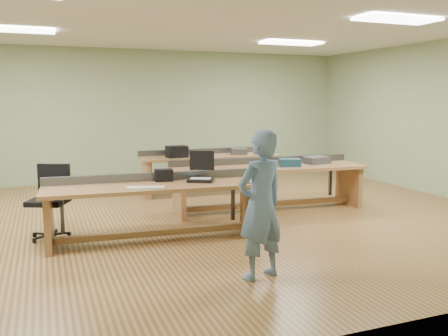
{
  "coord_description": "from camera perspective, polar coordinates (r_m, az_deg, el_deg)",
  "views": [
    {
      "loc": [
        -2.18,
        -6.98,
        1.87
      ],
      "look_at": [
        0.27,
        -0.6,
        0.88
      ],
      "focal_mm": 38.0,
      "sensor_mm": 36.0,
      "label": 1
    }
  ],
  "objects": [
    {
      "name": "workbench_mid",
      "position": [
        8.08,
        5.29,
        -1.06
      ],
      "size": [
        3.34,
        1.13,
        0.86
      ],
      "rotation": [
        0.0,
        0.0,
        -0.08
      ],
      "color": "#9F7343",
      "rests_on": "floor"
    },
    {
      "name": "person",
      "position": [
        4.94,
        4.42,
        -4.48
      ],
      "size": [
        0.65,
        0.52,
        1.57
      ],
      "primitive_type": "imported",
      "rotation": [
        0.0,
        0.0,
        3.42
      ],
      "color": "#6B81AF",
      "rests_on": "floor"
    },
    {
      "name": "workbench_front",
      "position": [
        6.4,
        -8.29,
        -3.66
      ],
      "size": [
        2.94,
        0.96,
        0.86
      ],
      "rotation": [
        0.0,
        0.0,
        -0.07
      ],
      "color": "#9F7343",
      "rests_on": "floor"
    },
    {
      "name": "laptop_base",
      "position": [
        6.53,
        -2.83,
        -1.45
      ],
      "size": [
        0.44,
        0.41,
        0.04
      ],
      "primitive_type": "cube",
      "rotation": [
        0.0,
        0.0,
        -0.47
      ],
      "color": "black",
      "rests_on": "workbench_front"
    },
    {
      "name": "ceiling",
      "position": [
        7.4,
        -3.77,
        17.03
      ],
      "size": [
        10.0,
        10.0,
        0.0
      ],
      "primitive_type": "plane",
      "color": "silver",
      "rests_on": "wall_back"
    },
    {
      "name": "parts_bin_grey",
      "position": [
        8.51,
        11.05,
        0.95
      ],
      "size": [
        0.47,
        0.35,
        0.12
      ],
      "primitive_type": "cube",
      "rotation": [
        0.0,
        0.0,
        0.17
      ],
      "color": "#38383B",
      "rests_on": "workbench_mid"
    },
    {
      "name": "wall_right",
      "position": [
        10.02,
        24.9,
        5.39
      ],
      "size": [
        0.04,
        8.0,
        3.0
      ],
      "primitive_type": "cube",
      "color": "#92AD83",
      "rests_on": "floor"
    },
    {
      "name": "laptop_screen",
      "position": [
        6.63,
        -2.67,
        0.92
      ],
      "size": [
        0.32,
        0.17,
        0.27
      ],
      "primitive_type": "cube",
      "rotation": [
        0.0,
        0.0,
        -0.47
      ],
      "color": "black",
      "rests_on": "laptop_base"
    },
    {
      "name": "keyboard",
      "position": [
        6.06,
        -9.42,
        -2.38
      ],
      "size": [
        0.5,
        0.28,
        0.03
      ],
      "primitive_type": "cube",
      "rotation": [
        0.0,
        0.0,
        -0.26
      ],
      "color": "beige",
      "rests_on": "workbench_front"
    },
    {
      "name": "workbench_back",
      "position": [
        9.58,
        -1.69,
        0.38
      ],
      "size": [
        2.83,
        0.83,
        0.86
      ],
      "rotation": [
        0.0,
        0.0,
        -0.03
      ],
      "color": "#9F7343",
      "rests_on": "floor"
    },
    {
      "name": "camera_bag",
      "position": [
        6.59,
        -7.27,
        -0.86
      ],
      "size": [
        0.26,
        0.18,
        0.17
      ],
      "primitive_type": "cube",
      "rotation": [
        0.0,
        0.0,
        -0.11
      ],
      "color": "black",
      "rests_on": "workbench_front"
    },
    {
      "name": "trackball_mouse",
      "position": [
        6.43,
        2.83,
        -1.49
      ],
      "size": [
        0.18,
        0.19,
        0.07
      ],
      "primitive_type": "ellipsoid",
      "rotation": [
        0.0,
        0.0,
        0.33
      ],
      "color": "white",
      "rests_on": "workbench_front"
    },
    {
      "name": "storage_box_back",
      "position": [
        9.25,
        -5.69,
        1.96
      ],
      "size": [
        0.41,
        0.3,
        0.22
      ],
      "primitive_type": "cube",
      "rotation": [
        0.0,
        0.0,
        0.05
      ],
      "color": "black",
      "rests_on": "workbench_back"
    },
    {
      "name": "floor",
      "position": [
        7.55,
        -3.55,
        -6.09
      ],
      "size": [
        10.0,
        10.0,
        0.0
      ],
      "primitive_type": "plane",
      "color": "olive",
      "rests_on": "ground"
    },
    {
      "name": "wall_front",
      "position": [
        3.71,
        15.13,
        2.23
      ],
      "size": [
        10.0,
        0.04,
        3.0
      ],
      "primitive_type": "cube",
      "color": "#92AD83",
      "rests_on": "floor"
    },
    {
      "name": "wall_back",
      "position": [
        11.2,
        -9.82,
        6.26
      ],
      "size": [
        10.0,
        0.04,
        3.0
      ],
      "primitive_type": "cube",
      "color": "#92AD83",
      "rests_on": "floor"
    },
    {
      "name": "drinks_can",
      "position": [
        7.9,
        5.18,
        0.51
      ],
      "size": [
        0.07,
        0.07,
        0.12
      ],
      "primitive_type": "cylinder",
      "rotation": [
        0.0,
        0.0,
        -0.16
      ],
      "color": "#BABABF",
      "rests_on": "workbench_mid"
    },
    {
      "name": "mug",
      "position": [
        8.07,
        7.04,
        0.6
      ],
      "size": [
        0.17,
        0.17,
        0.1
      ],
      "primitive_type": "imported",
      "rotation": [
        0.0,
        0.0,
        -0.33
      ],
      "color": "#38383B",
      "rests_on": "workbench_mid"
    },
    {
      "name": "parts_bin_teal",
      "position": [
        8.1,
        7.9,
        0.68
      ],
      "size": [
        0.43,
        0.37,
        0.12
      ],
      "primitive_type": "cube",
      "rotation": [
        0.0,
        0.0,
        -0.35
      ],
      "color": "#143643",
      "rests_on": "workbench_mid"
    },
    {
      "name": "task_chair",
      "position": [
        6.87,
        -20.14,
        -4.93
      ],
      "size": [
        0.71,
        0.71,
        0.99
      ],
      "rotation": [
        0.0,
        0.0,
        -0.42
      ],
      "color": "black",
      "rests_on": "floor"
    },
    {
      "name": "tray_back",
      "position": [
        9.67,
        1.84,
        1.99
      ],
      "size": [
        0.37,
        0.32,
        0.13
      ],
      "primitive_type": "cube",
      "rotation": [
        0.0,
        0.0,
        -0.3
      ],
      "color": "#38383B",
      "rests_on": "workbench_back"
    },
    {
      "name": "fluor_panels",
      "position": [
        7.4,
        -3.77,
        16.8
      ],
      "size": [
        6.2,
        3.5,
        0.03
      ],
      "color": "white",
      "rests_on": "ceiling"
    }
  ]
}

